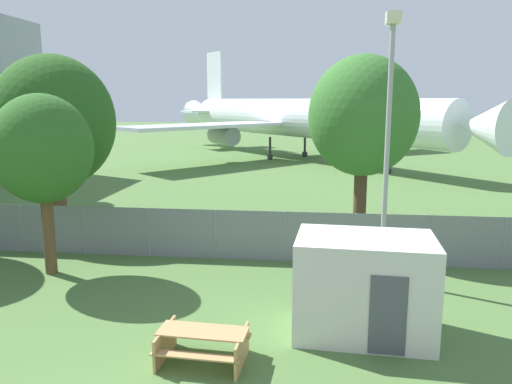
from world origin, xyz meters
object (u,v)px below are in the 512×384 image
tree_far_right (54,122)px  portable_cabin (364,286)px  tree_behind_benches (42,150)px  airplane (296,118)px  tree_near_hangar (363,117)px  picnic_bench_near_cabin (203,342)px

tree_far_right → portable_cabin: bearing=-35.4°
portable_cabin → tree_behind_benches: 11.08m
tree_behind_benches → tree_far_right: bearing=114.9°
airplane → tree_far_right: bearing=-60.2°
airplane → tree_near_hangar: 29.32m
tree_behind_benches → tree_far_right: size_ratio=0.77×
picnic_bench_near_cabin → tree_near_hangar: bearing=66.7°
portable_cabin → tree_behind_benches: size_ratio=0.58×
tree_near_hangar → tree_behind_benches: (-10.72, -4.81, -0.95)m
picnic_bench_near_cabin → tree_near_hangar: size_ratio=0.27×
portable_cabin → tree_behind_benches: bearing=165.5°
airplane → tree_behind_benches: bearing=-52.7°
tree_behind_benches → tree_far_right: tree_far_right is taller
tree_near_hangar → tree_far_right: bearing=175.6°
portable_cabin → airplane: bearing=98.3°
airplane → picnic_bench_near_cabin: bearing=-41.9°
airplane → tree_near_hangar: size_ratio=4.57×
tree_far_right → airplane: bearing=70.9°
airplane → portable_cabin: airplane is taller
picnic_bench_near_cabin → portable_cabin: bearing=26.6°
airplane → picnic_bench_near_cabin: 39.19m
picnic_bench_near_cabin → tree_behind_benches: size_ratio=0.34×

